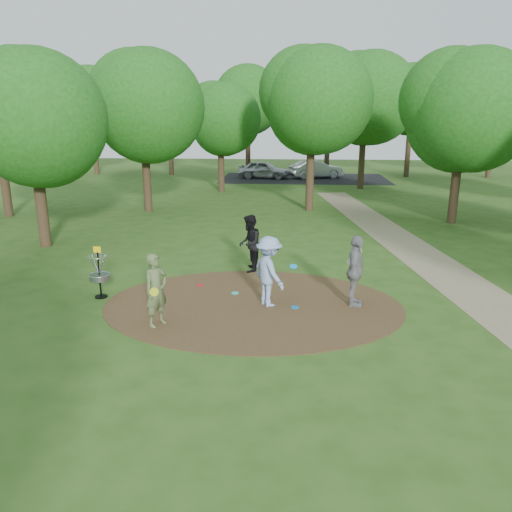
{
  "coord_description": "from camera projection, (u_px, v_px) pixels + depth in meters",
  "views": [
    {
      "loc": [
        1.06,
        -13.12,
        5.12
      ],
      "look_at": [
        0.0,
        1.2,
        1.1
      ],
      "focal_mm": 35.0,
      "sensor_mm": 36.0,
      "label": 1
    }
  ],
  "objects": [
    {
      "name": "dirt_clearing",
      "position": [
        253.0,
        305.0,
        14.05
      ],
      "size": [
        8.4,
        8.4,
        0.02
      ],
      "primitive_type": "cylinder",
      "color": "#47301C",
      "rests_on": "ground"
    },
    {
      "name": "disc_golf_basket",
      "position": [
        99.0,
        269.0,
        14.43
      ],
      "size": [
        0.63,
        0.63,
        1.54
      ],
      "color": "black",
      "rests_on": "ground"
    },
    {
      "name": "player_observer_with_disc",
      "position": [
        156.0,
        290.0,
        12.45
      ],
      "size": [
        0.74,
        0.82,
        1.88
      ],
      "color": "#596C3E",
      "rests_on": "ground"
    },
    {
      "name": "tree_ring",
      "position": [
        339.0,
        114.0,
        22.06
      ],
      "size": [
        37.26,
        45.63,
        9.35
      ],
      "color": "#332316",
      "rests_on": "ground"
    },
    {
      "name": "disc_ground_red",
      "position": [
        200.0,
        285.0,
        15.62
      ],
      "size": [
        0.22,
        0.22,
        0.02
      ],
      "primitive_type": "cylinder",
      "color": "red",
      "rests_on": "dirt_clearing"
    },
    {
      "name": "car_left",
      "position": [
        264.0,
        170.0,
        42.61
      ],
      "size": [
        4.57,
        2.33,
        1.49
      ],
      "primitive_type": "imported",
      "rotation": [
        0.0,
        0.0,
        1.44
      ],
      "color": "#A3A6AA",
      "rests_on": "ground"
    },
    {
      "name": "parking_lot",
      "position": [
        304.0,
        178.0,
        42.72
      ],
      "size": [
        14.0,
        8.0,
        0.01
      ],
      "primitive_type": "cube",
      "color": "black",
      "rests_on": "ground"
    },
    {
      "name": "player_throwing_with_disc",
      "position": [
        269.0,
        271.0,
        13.78
      ],
      "size": [
        1.45,
        1.47,
        1.98
      ],
      "color": "#94ADDC",
      "rests_on": "ground"
    },
    {
      "name": "disc_ground_blue",
      "position": [
        295.0,
        307.0,
        13.81
      ],
      "size": [
        0.22,
        0.22,
        0.02
      ],
      "primitive_type": "cylinder",
      "color": "#0C7CD7",
      "rests_on": "dirt_clearing"
    },
    {
      "name": "car_right",
      "position": [
        316.0,
        169.0,
        42.73
      ],
      "size": [
        4.82,
        3.02,
        1.5
      ],
      "primitive_type": "imported",
      "rotation": [
        0.0,
        0.0,
        1.91
      ],
      "color": "#A2A3A9",
      "rests_on": "ground"
    },
    {
      "name": "disc_ground_cyan",
      "position": [
        235.0,
        293.0,
        14.92
      ],
      "size": [
        0.22,
        0.22,
        0.02
      ],
      "primitive_type": "cylinder",
      "color": "#1BDCC6",
      "rests_on": "dirt_clearing"
    },
    {
      "name": "player_walking_with_disc",
      "position": [
        249.0,
        243.0,
        16.88
      ],
      "size": [
        0.79,
        0.97,
        1.96
      ],
      "color": "black",
      "rests_on": "ground"
    },
    {
      "name": "footpath",
      "position": [
        466.0,
        287.0,
        15.51
      ],
      "size": [
        7.55,
        39.89,
        0.01
      ],
      "primitive_type": "cube",
      "rotation": [
        0.0,
        0.0,
        0.14
      ],
      "color": "#8C7A5B",
      "rests_on": "ground"
    },
    {
      "name": "player_waiting_with_disc",
      "position": [
        355.0,
        271.0,
        13.75
      ],
      "size": [
        0.7,
        1.25,
        2.02
      ],
      "color": "gray",
      "rests_on": "ground"
    },
    {
      "name": "ground",
      "position": [
        253.0,
        305.0,
        14.05
      ],
      "size": [
        100.0,
        100.0,
        0.0
      ],
      "primitive_type": "plane",
      "color": "#2D5119",
      "rests_on": "ground"
    }
  ]
}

